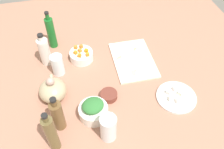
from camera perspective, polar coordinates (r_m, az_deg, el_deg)
tabletop at (r=133.69cm, az=0.00°, el=-1.86°), size 190.00×190.00×3.00cm
cutting_board at (r=143.49cm, az=5.05°, el=3.50°), size 34.01×23.77×1.00cm
plate_tofu at (r=129.10cm, az=15.04°, el=-5.22°), size 20.64×20.64×1.20cm
bowl_greens at (r=117.04cm, az=-4.42°, el=-8.82°), size 14.19×14.19×6.13cm
bowl_carrots at (r=143.45cm, az=-7.27°, el=4.47°), size 13.69×13.69×5.41cm
bowl_small_side at (r=124.14cm, az=-0.78°, el=-4.98°), size 8.88×8.88×3.25cm
teapot at (r=124.97cm, az=-13.92°, el=-3.61°), size 16.48×13.95×14.29cm
bottle_0 at (r=141.17cm, az=-15.76°, el=5.36°), size 6.26×6.26×20.93cm
bottle_1 at (r=104.49cm, az=-14.27°, el=-13.49°), size 4.88×4.88×25.52cm
bottle_2 at (r=111.20cm, az=-12.81°, el=-9.43°), size 5.53×5.53×21.35cm
bottle_3 at (r=150.85cm, az=-14.31°, el=9.71°), size 4.96×4.96×24.73cm
drinking_glass_0 at (r=135.37cm, az=-12.82°, el=2.24°), size 6.80×6.80×12.40cm
drinking_glass_1 at (r=107.57cm, az=-0.88°, el=-12.57°), size 7.44×7.44×14.25cm
carrot_cube_0 at (r=138.44cm, az=-7.75°, el=4.50°), size 2.44×2.44×1.80cm
carrot_cube_1 at (r=143.96cm, az=-8.63°, el=6.42°), size 2.27×2.27×1.80cm
carrot_cube_2 at (r=144.04cm, az=-7.35°, el=6.63°), size 2.33×2.33×1.80cm
carrot_cube_3 at (r=140.96cm, az=-6.16°, el=5.66°), size 2.53×2.53×1.80cm
carrot_cube_4 at (r=140.59cm, az=-8.70°, el=5.19°), size 2.55×2.55×1.80cm
carrot_cube_5 at (r=141.52cm, az=-7.64°, el=5.69°), size 2.21×2.21×1.80cm
carrot_cube_6 at (r=138.55cm, az=-5.83°, el=4.78°), size 1.89×1.89×1.80cm
chopped_greens_mound at (r=112.72cm, az=-4.57°, el=-7.38°), size 11.96×12.68×4.28cm
tofu_cube_0 at (r=125.83cm, az=15.55°, el=-6.04°), size 2.76×2.76×2.20cm
tofu_cube_1 at (r=128.00cm, az=13.30°, el=-4.08°), size 3.06×3.06×2.20cm
tofu_cube_2 at (r=129.05cm, az=15.98°, el=-4.31°), size 3.05×3.05×2.20cm
tofu_cube_3 at (r=130.26cm, az=14.83°, el=-3.29°), size 2.42×2.42×2.20cm
tofu_cube_4 at (r=125.60cm, az=13.84°, el=-5.63°), size 2.54×2.54×2.20cm
dumpling_0 at (r=142.80cm, az=6.64°, el=3.98°), size 6.71×6.87×2.24cm
dumpling_1 at (r=134.69cm, az=5.82°, el=0.65°), size 6.97×7.12×2.30cm
dumpling_2 at (r=141.45cm, az=2.15°, el=3.78°), size 6.72×6.38×2.17cm
dumpling_3 at (r=148.05cm, az=5.99°, el=6.08°), size 5.13×5.18×2.62cm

